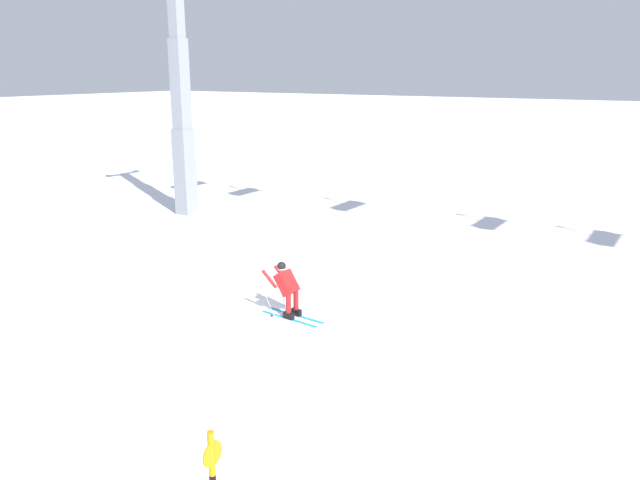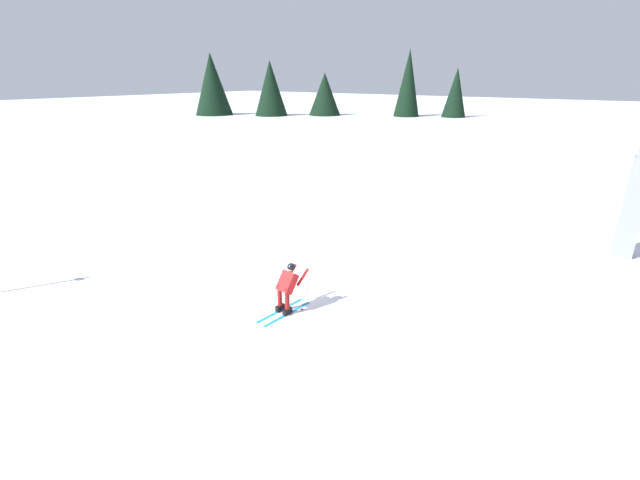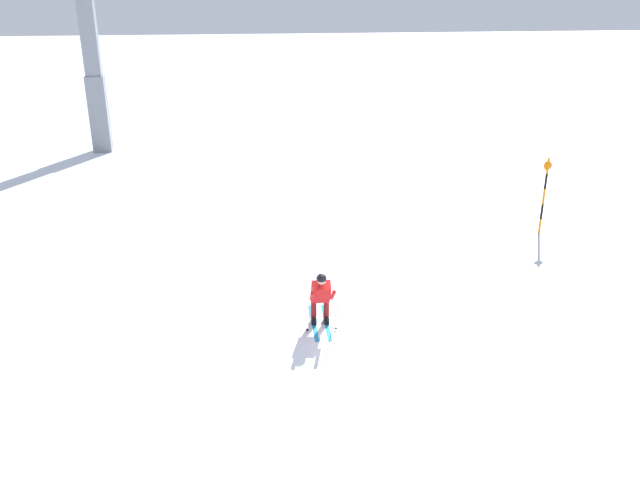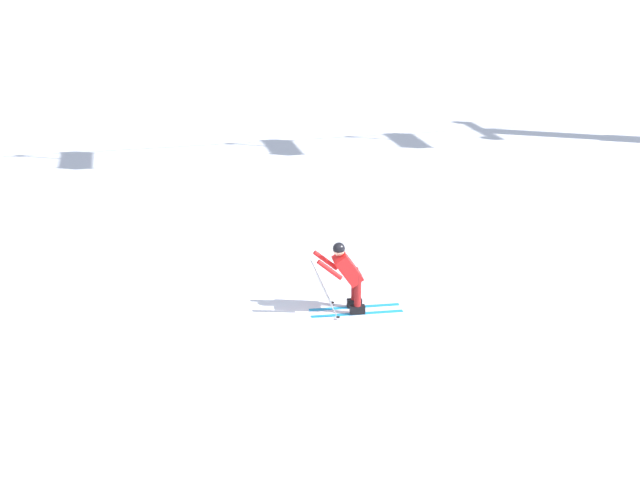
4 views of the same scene
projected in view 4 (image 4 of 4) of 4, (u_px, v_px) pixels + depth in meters
ground_plane at (321, 344)px, 14.24m from camera, size 260.00×260.00×0.00m
skier_carving_main at (347, 273)px, 15.16m from camera, size 1.76×0.74×1.51m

